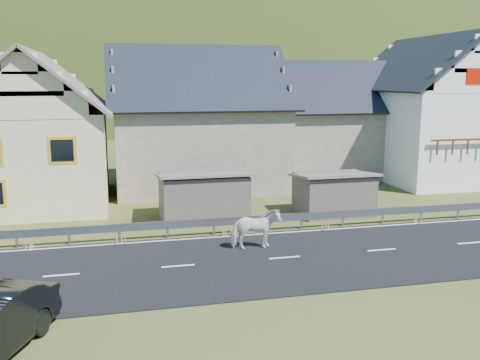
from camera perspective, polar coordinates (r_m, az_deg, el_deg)
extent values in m
plane|color=#3B4318|center=(20.35, 4.75, -8.36)|extent=(160.00, 160.00, 0.00)
cube|color=black|center=(20.35, 4.75, -8.31)|extent=(60.00, 7.00, 0.04)
cube|color=silver|center=(20.34, 4.75, -8.24)|extent=(60.00, 6.60, 0.01)
cube|color=#93969B|center=(23.56, 2.00, -4.20)|extent=(28.00, 0.08, 0.34)
cube|color=#93969B|center=(23.20, -22.73, -5.88)|extent=(0.10, 0.06, 0.70)
cube|color=#93969B|center=(22.94, -17.78, -5.73)|extent=(0.10, 0.06, 0.70)
cube|color=#93969B|center=(22.85, -12.76, -5.54)|extent=(0.10, 0.06, 0.70)
cube|color=#93969B|center=(22.94, -7.74, -5.30)|extent=(0.10, 0.06, 0.70)
cube|color=#93969B|center=(23.21, -2.80, -5.03)|extent=(0.10, 0.06, 0.70)
cube|color=#93969B|center=(23.64, 1.98, -4.73)|extent=(0.10, 0.06, 0.70)
cube|color=#93969B|center=(24.22, 6.57, -4.42)|extent=(0.10, 0.06, 0.70)
cube|color=#93969B|center=(24.96, 10.90, -4.09)|extent=(0.10, 0.06, 0.70)
cube|color=#93969B|center=(25.83, 14.96, -3.76)|extent=(0.10, 0.06, 0.70)
cube|color=#93969B|center=(26.82, 18.74, -3.44)|extent=(0.10, 0.06, 0.70)
cube|color=#93969B|center=(27.92, 22.23, -3.13)|extent=(0.10, 0.06, 0.70)
cube|color=#695C50|center=(25.70, -3.96, -1.77)|extent=(4.30, 3.30, 2.40)
cube|color=#695C50|center=(27.05, 9.94, -1.50)|extent=(3.80, 2.90, 2.20)
cube|color=#FFE4B2|center=(30.81, -20.58, 2.29)|extent=(7.00, 9.00, 5.00)
cube|color=gold|center=(26.09, -18.42, 3.02)|extent=(1.30, 0.12, 1.30)
cube|color=tan|center=(33.91, -4.67, 3.64)|extent=(10.00, 9.00, 5.00)
cube|color=tan|center=(38.59, 9.75, 4.07)|extent=(9.00, 8.00, 4.60)
cube|color=white|center=(38.70, 19.77, 4.66)|extent=(8.00, 10.00, 6.00)
ellipsoid|color=#203A14|center=(200.36, -10.03, 2.85)|extent=(440.00, 280.00, 260.00)
imported|color=white|center=(21.08, 1.65, -5.24)|extent=(0.88, 1.91, 1.61)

